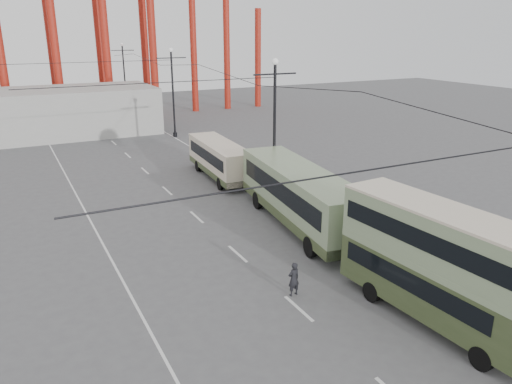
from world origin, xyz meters
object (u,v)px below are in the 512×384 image
single_decker_cream (220,158)px  pedestrian (294,279)px  single_decker_green (300,194)px  double_decker_bus (441,261)px

single_decker_cream → pedestrian: bearing=-99.8°
single_decker_green → pedestrian: size_ratio=7.99×
double_decker_bus → single_decker_green: size_ratio=0.72×
pedestrian → single_decker_green: bearing=-128.9°
double_decker_bus → pedestrian: (-3.88, 4.36, -1.88)m
single_decker_green → single_decker_cream: 11.38m
double_decker_bus → single_decker_green: bearing=82.7°
single_decker_green → single_decker_cream: bearing=98.0°
double_decker_bus → single_decker_cream: (0.46, 22.59, -1.08)m
single_decker_cream → double_decker_bus: bearing=-87.6°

